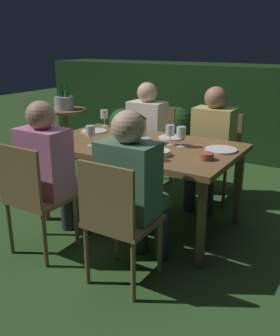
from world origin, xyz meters
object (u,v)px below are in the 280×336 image
wine_glass_b (104,115)px  side_table (66,125)px  bowl_bread (159,153)px  person_in_cream (144,132)px  chair_side_right_a (153,143)px  plate_b (171,138)px  wine_glass_a (146,145)px  plate_a (221,150)px  chair_side_left_a (34,195)px  plate_d (132,135)px  lantern_centerpiece (138,126)px  plate_c (94,131)px  ice_bucket (64,102)px  bowl_olives (206,156)px  person_in_pink (51,168)px  potted_plant_by_hedge (123,129)px  green_bottle_on_table (123,138)px  wine_glass_c (91,132)px  chair_side_right_b (217,152)px  wine_glass_d (170,131)px  person_in_green (134,186)px  dining_table (140,150)px  person_in_mustard (211,142)px  wine_glass_e (181,133)px  potted_plant_corner (175,129)px  chair_side_left_b (117,218)px

wine_glass_b → side_table: 1.56m
bowl_bread → person_in_cream: bearing=126.8°
chair_side_right_a → plate_b: chair_side_right_a is taller
wine_glass_a → plate_a: 0.67m
wine_glass_b → side_table: (-1.28, 0.81, -0.39)m
chair_side_left_a → plate_d: size_ratio=3.79×
lantern_centerpiece → plate_c: (-0.59, 0.15, -0.14)m
person_in_cream → chair_side_left_a: bearing=-90.0°
ice_bucket → bowl_olives: bearing=-27.4°
person_in_pink → potted_plant_by_hedge: size_ratio=1.82×
green_bottle_on_table → wine_glass_a: green_bottle_on_table is taller
wine_glass_c → plate_c: size_ratio=0.69×
chair_side_left_a → person_in_pink: 0.25m
chair_side_right_b → lantern_centerpiece: size_ratio=3.28×
wine_glass_d → ice_bucket: ice_bucket is taller
person_in_green → wine_glass_c: person_in_green is taller
side_table → dining_table: bearing=-31.9°
person_in_mustard → wine_glass_a: size_ratio=6.80×
dining_table → wine_glass_e: 0.39m
wine_glass_b → potted_plant_corner: bearing=86.5°
chair_side_left_b → potted_plant_corner: 2.90m
bowl_olives → chair_side_left_b: bearing=-110.6°
lantern_centerpiece → wine_glass_a: size_ratio=1.57×
person_in_pink → wine_glass_a: bearing=24.5°
person_in_pink → bowl_bread: person_in_pink is taller
green_bottle_on_table → bowl_olives: (0.64, 0.14, -0.08)m
dining_table → wine_glass_b: 0.80m
dining_table → bowl_bread: bearing=-35.7°
plate_d → potted_plant_corner: plate_d is taller
ice_bucket → potted_plant_by_hedge: size_ratio=0.54×
person_in_green → plate_b: size_ratio=5.18×
wine_glass_e → plate_c: (-0.95, 0.06, -0.11)m
dining_table → bowl_bread: 0.38m
person_in_pink → plate_a: (1.03, 0.84, 0.09)m
wine_glass_b → wine_glass_a: bearing=-39.6°
plate_c → side_table: plate_c is taller
wine_glass_c → side_table: bearing=137.9°
potted_plant_corner → lantern_centerpiece: bearing=-73.3°
plate_d → side_table: size_ratio=0.35×
lantern_centerpiece → plate_c: bearing=165.7°
wine_glass_d → plate_d: wine_glass_d is taller
green_bottle_on_table → chair_side_right_b: bearing=72.6°
green_bottle_on_table → wine_glass_c: 0.33m
wine_glass_d → chair_side_right_b: bearing=80.1°
person_in_mustard → chair_side_right_a: (-0.74, 0.20, -0.15)m
chair_side_right_b → chair_side_left_b: size_ratio=1.00×
person_in_mustard → lantern_centerpiece: 0.82m
dining_table → plate_a: bearing=13.2°
wine_glass_e → wine_glass_c: bearing=-151.9°
chair_side_right_b → wine_glass_c: 1.38m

